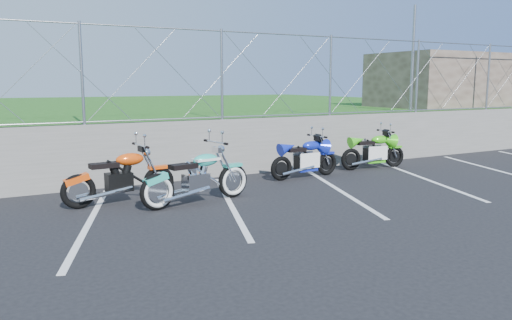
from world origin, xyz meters
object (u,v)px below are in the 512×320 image
naked_orange (121,179)px  sportbike_blue (306,160)px  cruiser_turquoise (198,179)px  sportbike_green (374,152)px

naked_orange → sportbike_blue: size_ratio=1.13×
sportbike_blue → cruiser_turquoise: bearing=-163.0°
cruiser_turquoise → naked_orange: (-1.19, 0.66, 0.00)m
cruiser_turquoise → sportbike_blue: cruiser_turquoise is taller
cruiser_turquoise → naked_orange: cruiser_turquoise is taller
cruiser_turquoise → sportbike_blue: (3.03, 1.11, -0.03)m
sportbike_green → sportbike_blue: 2.18m
naked_orange → cruiser_turquoise: bearing=-34.7°
sportbike_green → sportbike_blue: size_ratio=1.00×
cruiser_turquoise → sportbike_green: (5.20, 1.31, -0.03)m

